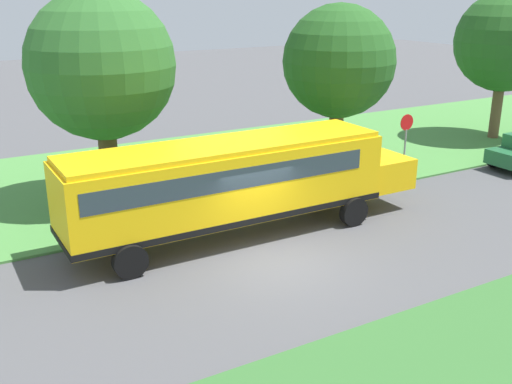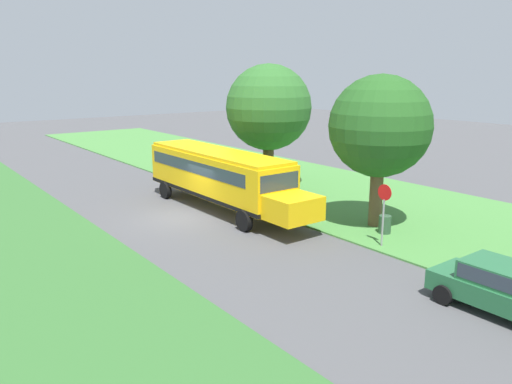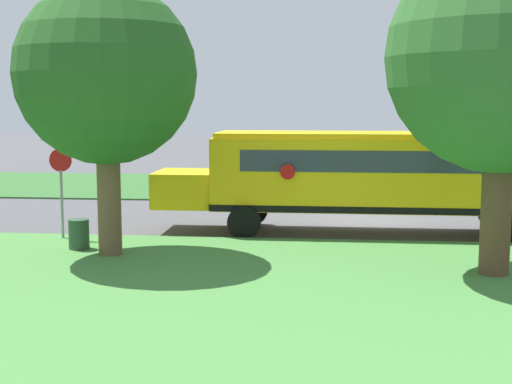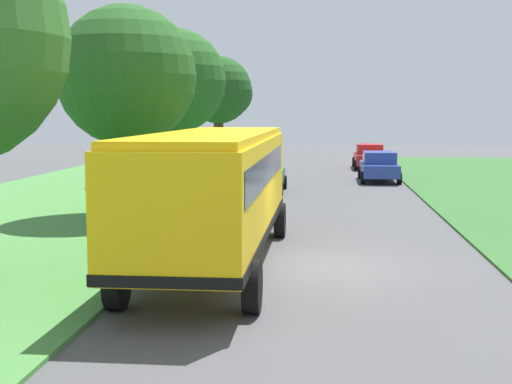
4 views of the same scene
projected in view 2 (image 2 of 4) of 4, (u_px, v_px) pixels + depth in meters
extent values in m
plane|color=#4C4C4F|center=(180.00, 218.00, 25.48)|extent=(120.00, 120.00, 0.00)
cube|color=#47843D|center=(321.00, 190.00, 31.36)|extent=(12.00, 80.00, 0.08)
cube|color=yellow|center=(217.00, 174.00, 26.85)|extent=(2.50, 10.50, 2.20)
cube|color=yellow|center=(293.00, 208.00, 22.18)|extent=(2.20, 1.90, 1.10)
cube|color=yellow|center=(217.00, 152.00, 26.57)|extent=(2.35, 10.29, 0.16)
cube|color=black|center=(217.00, 192.00, 27.08)|extent=(2.54, 10.54, 0.20)
cube|color=#2D3842|center=(214.00, 165.00, 26.97)|extent=(2.53, 9.24, 0.64)
cube|color=#2D3842|center=(279.00, 182.00, 22.72)|extent=(2.25, 0.12, 0.80)
cylinder|color=red|center=(271.00, 177.00, 25.42)|extent=(0.03, 0.44, 0.44)
cylinder|color=black|center=(285.00, 212.00, 24.66)|extent=(0.30, 1.00, 1.00)
cylinder|color=black|center=(244.00, 221.00, 23.19)|extent=(0.30, 1.00, 1.00)
cylinder|color=black|center=(202.00, 184.00, 30.76)|extent=(0.30, 1.00, 1.00)
cylinder|color=black|center=(165.00, 190.00, 29.28)|extent=(0.30, 1.00, 1.00)
cube|color=#236038|center=(505.00, 294.00, 15.19)|extent=(1.80, 4.40, 0.64)
cube|color=#236038|center=(502.00, 274.00, 15.16)|extent=(1.60, 2.20, 0.60)
cube|color=#2D3842|center=(503.00, 273.00, 15.15)|extent=(1.62, 2.02, 0.45)
cylinder|color=black|center=(474.00, 281.00, 16.95)|extent=(0.22, 0.64, 0.64)
cylinder|color=black|center=(443.00, 295.00, 15.89)|extent=(0.22, 0.64, 0.64)
cylinder|color=brown|center=(268.00, 164.00, 31.78)|extent=(0.70, 0.70, 3.12)
sphere|color=#2D6628|center=(269.00, 107.00, 30.95)|extent=(5.33, 5.33, 5.33)
sphere|color=#2D6628|center=(267.00, 111.00, 30.45)|extent=(3.73, 3.73, 3.73)
cylinder|color=brown|center=(376.00, 196.00, 23.62)|extent=(0.62, 0.62, 3.06)
sphere|color=#23561E|center=(380.00, 126.00, 22.85)|extent=(4.71, 4.71, 4.71)
sphere|color=#23561E|center=(368.00, 123.00, 22.68)|extent=(3.22, 3.22, 3.22)
cylinder|color=gray|center=(383.00, 224.00, 20.89)|extent=(0.08, 0.08, 2.10)
cylinder|color=red|center=(385.00, 192.00, 20.57)|extent=(0.03, 0.68, 0.68)
cylinder|color=#2D4C33|center=(385.00, 225.00, 22.69)|extent=(0.56, 0.56, 0.90)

